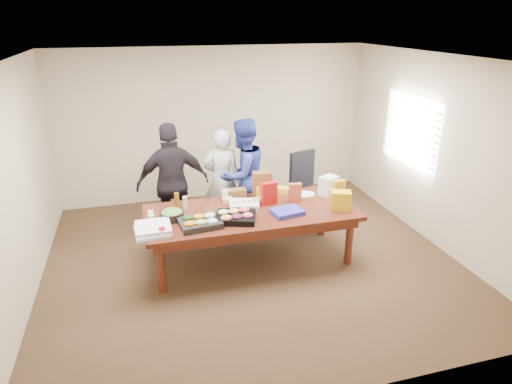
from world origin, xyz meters
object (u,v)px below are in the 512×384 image
object	(u,v)px
conference_table	(251,236)
person_center	(222,179)
office_chair	(306,191)
sheet_cake	(244,205)
salad_bowl	(172,215)
person_right	(243,175)

from	to	relation	value
conference_table	person_center	world-z (taller)	person_center
office_chair	person_center	bearing A→B (deg)	150.02
conference_table	person_center	bearing A→B (deg)	97.58
office_chair	sheet_cake	world-z (taller)	office_chair
office_chair	person_center	world-z (taller)	person_center
conference_table	salad_bowl	bearing A→B (deg)	178.93
office_chair	salad_bowl	distance (m)	2.37
person_center	person_right	xyz separation A→B (m)	(0.31, -0.12, 0.08)
sheet_cake	salad_bowl	world-z (taller)	salad_bowl
person_right	person_center	bearing A→B (deg)	-50.62
person_center	person_right	world-z (taller)	person_right
sheet_cake	person_right	bearing A→B (deg)	89.08
person_right	sheet_cake	distance (m)	0.94
sheet_cake	salad_bowl	distance (m)	0.99
conference_table	sheet_cake	world-z (taller)	sheet_cake
conference_table	person_right	world-z (taller)	person_right
person_center	sheet_cake	world-z (taller)	person_center
conference_table	salad_bowl	world-z (taller)	salad_bowl
person_center	person_right	bearing A→B (deg)	166.45
conference_table	sheet_cake	distance (m)	0.44
salad_bowl	sheet_cake	bearing A→B (deg)	6.99
conference_table	person_center	size ratio (longest dim) A/B	1.76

